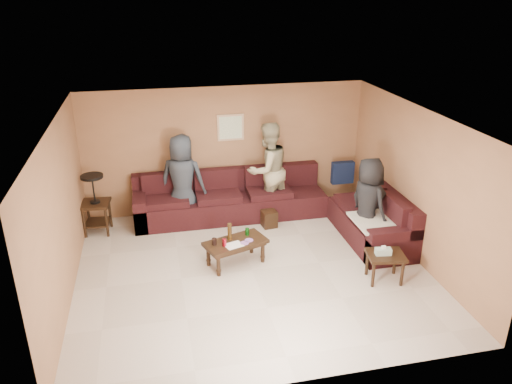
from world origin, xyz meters
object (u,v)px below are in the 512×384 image
at_px(person_right, 368,203).
at_px(person_middle, 268,170).
at_px(sectional_sofa, 278,209).
at_px(person_left, 183,180).
at_px(end_table_left, 95,203).
at_px(side_table_right, 385,258).
at_px(waste_bin, 269,219).
at_px(coffee_table, 235,244).

bearing_deg(person_right, person_middle, 22.90).
bearing_deg(sectional_sofa, person_left, 163.89).
height_order(end_table_left, side_table_right, end_table_left).
distance_m(waste_bin, person_right, 1.93).
height_order(coffee_table, person_left, person_left).
xyz_separation_m(sectional_sofa, side_table_right, (1.12, -2.23, 0.07)).
bearing_deg(sectional_sofa, person_right, -40.43).
bearing_deg(person_middle, coffee_table, 37.05).
bearing_deg(person_middle, end_table_left, -22.45).
relative_size(end_table_left, person_left, 0.65).
height_order(end_table_left, person_middle, person_middle).
relative_size(end_table_left, person_right, 0.70).
bearing_deg(person_left, coffee_table, 130.77).
distance_m(waste_bin, person_left, 1.79).
relative_size(side_table_right, person_middle, 0.33).
xyz_separation_m(side_table_right, person_right, (0.18, 1.12, 0.41)).
xyz_separation_m(end_table_left, person_middle, (3.25, 0.10, 0.35)).
distance_m(sectional_sofa, end_table_left, 3.36).
height_order(sectional_sofa, side_table_right, sectional_sofa).
height_order(coffee_table, person_middle, person_middle).
relative_size(side_table_right, person_left, 0.35).
distance_m(person_middle, person_right, 2.13).
relative_size(end_table_left, side_table_right, 1.82).
bearing_deg(person_middle, sectional_sofa, 74.08).
relative_size(waste_bin, person_right, 0.20).
bearing_deg(waste_bin, sectional_sofa, 13.29).
bearing_deg(sectional_sofa, end_table_left, 173.02).
xyz_separation_m(side_table_right, waste_bin, (-1.29, 2.18, -0.24)).
bearing_deg(sectional_sofa, side_table_right, -63.24).
bearing_deg(side_table_right, end_table_left, 149.36).
xyz_separation_m(coffee_table, side_table_right, (2.16, -0.97, 0.04)).
height_order(waste_bin, person_left, person_left).
bearing_deg(person_middle, side_table_right, 89.36).
xyz_separation_m(end_table_left, side_table_right, (4.44, -2.63, -0.19)).
distance_m(coffee_table, waste_bin, 1.50).
relative_size(coffee_table, person_right, 0.69).
bearing_deg(waste_bin, person_right, -35.94).
bearing_deg(person_right, coffee_table, 76.01).
relative_size(person_middle, person_right, 1.16).
relative_size(person_left, person_middle, 0.93).
relative_size(coffee_table, person_left, 0.63).
xyz_separation_m(sectional_sofa, person_middle, (-0.07, 0.51, 0.61)).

